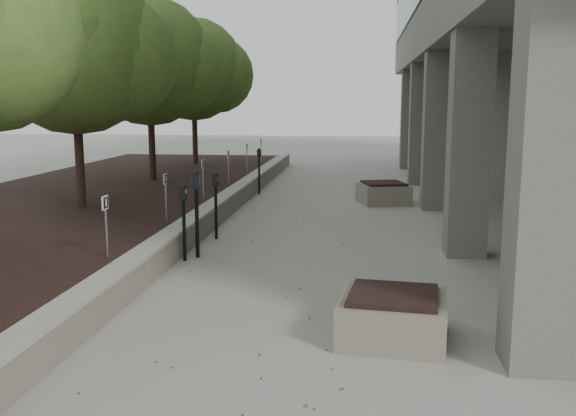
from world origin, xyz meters
The scene contains 19 objects.
ground centered at (0.00, 0.00, 0.00)m, with size 90.00×90.00×0.00m, color gray.
retaining_wall centered at (-1.82, 9.00, 0.25)m, with size 0.39×26.00×0.50m, color gray, non-canonical shape.
planting_bed centered at (-5.50, 9.00, 0.20)m, with size 7.00×26.00×0.40m, color black.
crabapple_tree_3 centered at (-4.80, 8.00, 3.12)m, with size 4.60×4.00×5.44m, color #3F5D23, non-canonical shape.
crabapple_tree_4 centered at (-4.80, 13.00, 3.12)m, with size 4.60×4.00×5.44m, color #3F5D23, non-canonical shape.
crabapple_tree_5 centered at (-4.80, 18.00, 3.12)m, with size 4.60×4.00×5.44m, color #3F5D23, non-canonical shape.
parking_sign_3 centered at (-2.35, 3.50, 0.88)m, with size 0.04×0.22×0.96m, color black, non-canonical shape.
parking_sign_4 centered at (-2.35, 6.50, 0.88)m, with size 0.04×0.22×0.96m, color black, non-canonical shape.
parking_sign_5 centered at (-2.35, 9.50, 0.88)m, with size 0.04×0.22×0.96m, color black, non-canonical shape.
parking_sign_6 centered at (-2.35, 12.50, 0.88)m, with size 0.04×0.22×0.96m, color black, non-canonical shape.
parking_sign_7 centered at (-2.35, 15.50, 0.88)m, with size 0.04×0.22×0.96m, color black, non-canonical shape.
parking_sign_8 centered at (-2.35, 18.50, 0.88)m, with size 0.04×0.22×0.96m, color black, non-canonical shape.
parking_meter_2 centered at (-1.55, 4.97, 0.69)m, with size 0.14×0.10×1.38m, color black, non-canonical shape.
parking_meter_3 centered at (-1.38, 5.22, 0.79)m, with size 0.16×0.11×1.57m, color black, non-canonical shape.
parking_meter_4 centered at (-1.40, 6.77, 0.69)m, with size 0.14×0.10×1.37m, color black, non-canonical shape.
parking_meter_5 centered at (-1.55, 13.12, 0.69)m, with size 0.14×0.10×1.38m, color black, non-canonical shape.
planter_front centered at (1.92, 1.59, 0.28)m, with size 1.22×1.22×0.57m, color gray, non-canonical shape.
planter_back centered at (2.11, 11.78, 0.29)m, with size 1.25×1.25×0.58m, color gray, non-canonical shape.
berry_scatter centered at (-0.10, 5.00, 0.01)m, with size 3.30×14.10×0.02m, color #96100A, non-canonical shape.
Camera 1 is at (1.53, -5.67, 2.79)m, focal length 39.79 mm.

